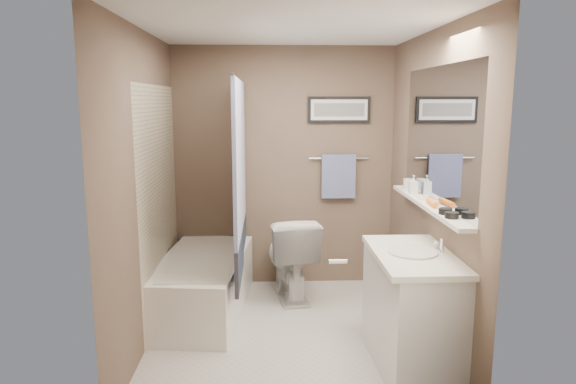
{
  "coord_description": "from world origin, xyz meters",
  "views": [
    {
      "loc": [
        -0.16,
        -3.88,
        1.87
      ],
      "look_at": [
        0.0,
        0.15,
        1.15
      ],
      "focal_mm": 32.0,
      "sensor_mm": 36.0,
      "label": 1
    }
  ],
  "objects_px": {
    "bathtub": "(203,285)",
    "candle_bowl_near": "(452,215)",
    "candle_bowl_far": "(445,211)",
    "toilet": "(290,256)",
    "soap_bottle": "(413,184)",
    "vanity": "(413,313)",
    "glass_jar": "(408,184)",
    "hair_brush_front": "(432,203)"
  },
  "relations": [
    {
      "from": "bathtub",
      "to": "candle_bowl_near",
      "type": "xyz_separation_m",
      "value": [
        1.79,
        -1.18,
        0.89
      ]
    },
    {
      "from": "candle_bowl_near",
      "to": "candle_bowl_far",
      "type": "bearing_deg",
      "value": 90.0
    },
    {
      "from": "toilet",
      "to": "candle_bowl_far",
      "type": "height_order",
      "value": "candle_bowl_far"
    },
    {
      "from": "candle_bowl_far",
      "to": "soap_bottle",
      "type": "height_order",
      "value": "soap_bottle"
    },
    {
      "from": "toilet",
      "to": "candle_bowl_near",
      "type": "relative_size",
      "value": 8.92
    },
    {
      "from": "vanity",
      "to": "glass_jar",
      "type": "xyz_separation_m",
      "value": [
        0.19,
        0.92,
        0.77
      ]
    },
    {
      "from": "candle_bowl_far",
      "to": "glass_jar",
      "type": "relative_size",
      "value": 0.9
    },
    {
      "from": "hair_brush_front",
      "to": "glass_jar",
      "type": "bearing_deg",
      "value": 90.0
    },
    {
      "from": "bathtub",
      "to": "glass_jar",
      "type": "height_order",
      "value": "glass_jar"
    },
    {
      "from": "bathtub",
      "to": "candle_bowl_far",
      "type": "bearing_deg",
      "value": -24.7
    },
    {
      "from": "toilet",
      "to": "glass_jar",
      "type": "bearing_deg",
      "value": 146.7
    },
    {
      "from": "candle_bowl_far",
      "to": "candle_bowl_near",
      "type": "bearing_deg",
      "value": -90.0
    },
    {
      "from": "bathtub",
      "to": "vanity",
      "type": "relative_size",
      "value": 1.67
    },
    {
      "from": "hair_brush_front",
      "to": "soap_bottle",
      "type": "xyz_separation_m",
      "value": [
        0.0,
        0.49,
        0.05
      ]
    },
    {
      "from": "candle_bowl_near",
      "to": "soap_bottle",
      "type": "distance_m",
      "value": 0.9
    },
    {
      "from": "bathtub",
      "to": "vanity",
      "type": "bearing_deg",
      "value": -27.05
    },
    {
      "from": "candle_bowl_near",
      "to": "candle_bowl_far",
      "type": "distance_m",
      "value": 0.12
    },
    {
      "from": "soap_bottle",
      "to": "candle_bowl_far",
      "type": "bearing_deg",
      "value": -90.0
    },
    {
      "from": "candle_bowl_far",
      "to": "hair_brush_front",
      "type": "bearing_deg",
      "value": 90.0
    },
    {
      "from": "bathtub",
      "to": "candle_bowl_far",
      "type": "height_order",
      "value": "candle_bowl_far"
    },
    {
      "from": "bathtub",
      "to": "toilet",
      "type": "height_order",
      "value": "toilet"
    },
    {
      "from": "toilet",
      "to": "hair_brush_front",
      "type": "height_order",
      "value": "hair_brush_front"
    },
    {
      "from": "toilet",
      "to": "glass_jar",
      "type": "xyz_separation_m",
      "value": [
        0.99,
        -0.45,
        0.76
      ]
    },
    {
      "from": "toilet",
      "to": "candle_bowl_far",
      "type": "xyz_separation_m",
      "value": [
        0.99,
        -1.39,
        0.73
      ]
    },
    {
      "from": "hair_brush_front",
      "to": "soap_bottle",
      "type": "height_order",
      "value": "soap_bottle"
    },
    {
      "from": "vanity",
      "to": "candle_bowl_far",
      "type": "height_order",
      "value": "candle_bowl_far"
    },
    {
      "from": "toilet",
      "to": "hair_brush_front",
      "type": "relative_size",
      "value": 3.65
    },
    {
      "from": "glass_jar",
      "to": "soap_bottle",
      "type": "distance_m",
      "value": 0.16
    },
    {
      "from": "bathtub",
      "to": "hair_brush_front",
      "type": "xyz_separation_m",
      "value": [
        1.79,
        -0.77,
        0.89
      ]
    },
    {
      "from": "candle_bowl_near",
      "to": "candle_bowl_far",
      "type": "relative_size",
      "value": 1.0
    },
    {
      "from": "vanity",
      "to": "hair_brush_front",
      "type": "height_order",
      "value": "hair_brush_front"
    },
    {
      "from": "candle_bowl_far",
      "to": "toilet",
      "type": "bearing_deg",
      "value": 125.52
    },
    {
      "from": "candle_bowl_near",
      "to": "glass_jar",
      "type": "distance_m",
      "value": 1.06
    },
    {
      "from": "bathtub",
      "to": "soap_bottle",
      "type": "bearing_deg",
      "value": -2.97
    },
    {
      "from": "toilet",
      "to": "glass_jar",
      "type": "relative_size",
      "value": 8.03
    },
    {
      "from": "bathtub",
      "to": "soap_bottle",
      "type": "xyz_separation_m",
      "value": [
        1.79,
        -0.28,
        0.94
      ]
    },
    {
      "from": "vanity",
      "to": "candle_bowl_near",
      "type": "bearing_deg",
      "value": -40.05
    },
    {
      "from": "vanity",
      "to": "glass_jar",
      "type": "relative_size",
      "value": 9.0
    },
    {
      "from": "toilet",
      "to": "vanity",
      "type": "distance_m",
      "value": 1.59
    },
    {
      "from": "bathtub",
      "to": "candle_bowl_near",
      "type": "bearing_deg",
      "value": -27.49
    },
    {
      "from": "bathtub",
      "to": "glass_jar",
      "type": "distance_m",
      "value": 2.01
    },
    {
      "from": "candle_bowl_near",
      "to": "candle_bowl_far",
      "type": "height_order",
      "value": "same"
    }
  ]
}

